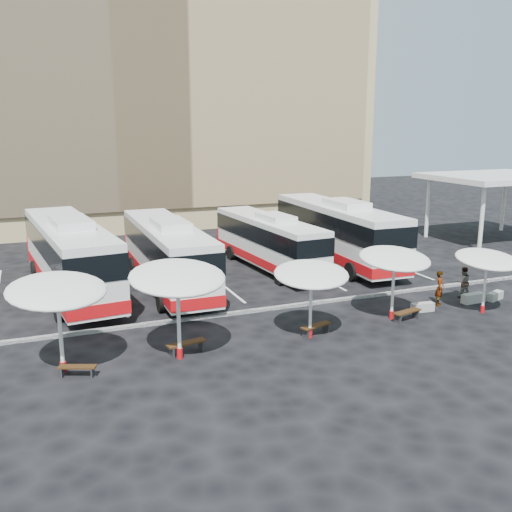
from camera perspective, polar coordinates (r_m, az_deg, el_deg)
name	(u,v)px	position (r m, az deg, el deg)	size (l,w,h in m)	color
ground	(260,315)	(27.79, 0.39, -5.90)	(120.00, 120.00, 0.00)	black
sandstone_building	(132,85)	(57.17, -12.29, 16.41)	(42.00, 18.25, 29.60)	tan
service_canopy	(497,179)	(48.46, 22.94, 7.13)	(10.00, 8.00, 5.20)	silver
curb_divider	(256,310)	(28.21, 0.00, -5.45)	(34.00, 0.25, 0.15)	black
bay_lines	(211,275)	(35.01, -4.57, -1.91)	(24.15, 12.00, 0.01)	white
bus_0	(70,254)	(32.37, -18.15, 0.22)	(4.26, 13.79, 4.30)	silver
bus_1	(167,252)	(32.25, -8.89, 0.41)	(2.99, 12.66, 4.02)	silver
bus_2	(269,240)	(36.16, 1.26, 1.61)	(3.24, 11.55, 3.62)	silver
bus_3	(337,230)	(38.11, 8.09, 2.61)	(3.38, 13.58, 4.29)	silver
sunshade_0	(57,291)	(21.81, -19.28, -3.32)	(4.38, 4.41, 3.73)	silver
sunshade_1	(177,278)	(22.00, -7.87, -2.17)	(3.96, 4.01, 3.89)	silver
sunshade_2	(311,275)	(24.19, 5.55, -1.86)	(3.90, 3.93, 3.33)	silver
sunshade_3	(395,259)	(27.21, 13.69, -0.28)	(3.37, 3.41, 3.45)	silver
sunshade_4	(487,260)	(29.56, 22.11, -0.35)	(3.17, 3.21, 3.14)	silver
wood_bench_0	(77,368)	(22.21, -17.43, -10.68)	(1.41, 0.85, 0.42)	black
wood_bench_1	(187,345)	(23.33, -6.96, -8.82)	(1.67, 0.73, 0.50)	black
wood_bench_2	(316,327)	(25.28, 6.03, -7.10)	(1.56, 0.79, 0.46)	black
wood_bench_3	(407,313)	(27.82, 14.86, -5.55)	(1.61, 0.75, 0.48)	black
conc_bench_0	(422,307)	(29.40, 16.31, -4.93)	(1.15, 0.38, 0.43)	gray
conc_bench_1	(473,298)	(31.63, 20.90, -3.95)	(1.31, 0.44, 0.49)	gray
conc_bench_2	(495,296)	(32.55, 22.79, -3.70)	(1.14, 0.38, 0.43)	gray
passenger_0	(440,288)	(30.45, 17.92, -3.09)	(0.65, 0.43, 1.79)	black
passenger_1	(463,282)	(32.19, 20.03, -2.49)	(0.82, 0.64, 1.68)	black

